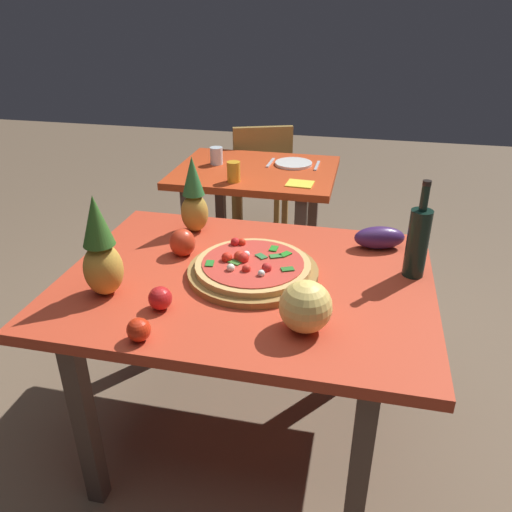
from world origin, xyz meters
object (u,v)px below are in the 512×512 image
(display_table, at_px, (247,295))
(pineapple_right, at_px, (101,252))
(drinking_glass_water, at_px, (216,156))
(dinner_plate, at_px, (294,163))
(pizza, at_px, (252,264))
(pizza_board, at_px, (253,271))
(napkin_folded, at_px, (300,184))
(fork_utensil, at_px, (271,163))
(pineapple_left, at_px, (194,199))
(knife_utensil, at_px, (317,166))
(bell_pepper, at_px, (182,243))
(dining_chair, at_px, (261,175))
(drinking_glass_juice, at_px, (234,172))
(tomato_near_board, at_px, (160,298))
(eggplant, at_px, (379,238))
(melon, at_px, (306,307))
(background_table, at_px, (256,188))
(wine_bottle, at_px, (418,241))
(tomato_at_corner, at_px, (139,330))

(display_table, height_order, pineapple_right, pineapple_right)
(drinking_glass_water, relative_size, dinner_plate, 0.46)
(pineapple_right, bearing_deg, display_table, 25.49)
(pizza, distance_m, dinner_plate, 1.35)
(pizza_board, relative_size, napkin_folded, 3.36)
(fork_utensil, bearing_deg, pizza_board, -79.90)
(pineapple_left, bearing_deg, knife_utensil, 68.48)
(display_table, relative_size, pineapple_left, 4.02)
(bell_pepper, bearing_deg, drinking_glass_water, 100.19)
(pineapple_left, bearing_deg, bell_pepper, -83.82)
(dining_chair, bearing_deg, drinking_glass_juice, 71.88)
(tomato_near_board, bearing_deg, pineapple_right, 166.63)
(tomato_near_board, bearing_deg, eggplant, 41.50)
(bell_pepper, bearing_deg, dining_chair, 91.96)
(melon, height_order, napkin_folded, melon)
(display_table, xyz_separation_m, eggplant, (0.46, 0.34, 0.12))
(background_table, xyz_separation_m, drinking_glass_juice, (-0.07, -0.25, 0.17))
(dining_chair, height_order, pizza, dining_chair)
(melon, distance_m, napkin_folded, 1.32)
(background_table, xyz_separation_m, eggplant, (0.70, -0.91, 0.16))
(drinking_glass_juice, height_order, knife_utensil, drinking_glass_juice)
(pineapple_left, xyz_separation_m, knife_utensil, (0.41, 1.03, -0.14))
(melon, distance_m, eggplant, 0.65)
(pineapple_right, distance_m, knife_utensil, 1.68)
(pizza, height_order, tomato_near_board, pizza)
(dining_chair, bearing_deg, tomato_near_board, 73.10)
(wine_bottle, distance_m, drinking_glass_water, 1.57)
(display_table, distance_m, eggplant, 0.59)
(display_table, relative_size, wine_bottle, 3.69)
(drinking_glass_water, height_order, knife_utensil, drinking_glass_water)
(background_table, distance_m, pizza, 1.26)
(background_table, bearing_deg, eggplant, -52.18)
(pineapple_right, relative_size, knife_utensil, 1.95)
(pizza, height_order, eggplant, eggplant)
(dining_chair, relative_size, pizza_board, 1.80)
(display_table, xyz_separation_m, wine_bottle, (0.58, 0.15, 0.21))
(pizza_board, bearing_deg, tomato_near_board, -130.41)
(tomato_near_board, bearing_deg, pizza_board, 49.59)
(dinner_plate, bearing_deg, pizza_board, -87.47)
(pineapple_right, relative_size, bell_pepper, 3.20)
(drinking_glass_water, bearing_deg, dinner_plate, 10.28)
(wine_bottle, height_order, dinner_plate, wine_bottle)
(pizza_board, height_order, pineapple_left, pineapple_left)
(tomato_near_board, bearing_deg, drinking_glass_juice, 94.10)
(wine_bottle, bearing_deg, drinking_glass_water, 133.16)
(pizza, height_order, pineapple_left, pineapple_left)
(pizza, distance_m, tomato_at_corner, 0.51)
(eggplant, bearing_deg, knife_utensil, 109.26)
(background_table, height_order, dining_chair, dining_chair)
(bell_pepper, distance_m, napkin_folded, 0.97)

